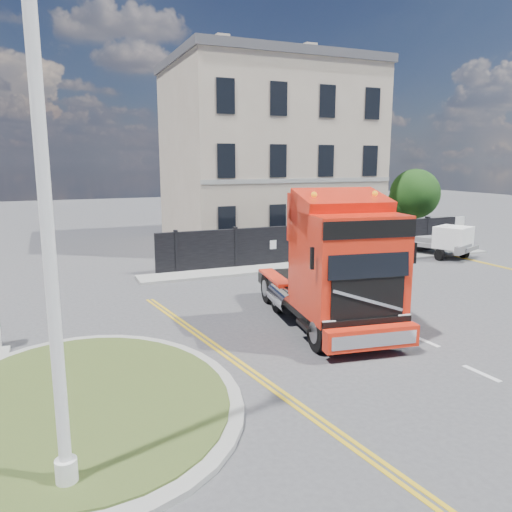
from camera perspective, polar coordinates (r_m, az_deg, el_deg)
name	(u,v)px	position (r m, az deg, el deg)	size (l,w,h in m)	color
ground	(302,324)	(16.67, 5.29, -7.78)	(120.00, 120.00, 0.00)	#424244
traffic_island	(86,400)	(12.12, -18.87, -15.33)	(6.80, 6.80, 0.17)	#969691
hoarding_fence	(332,242)	(27.21, 8.66, 1.60)	(18.80, 0.25, 2.00)	black
georgian_building	(267,153)	(33.27, 1.23, 11.63)	(12.30, 10.30, 12.80)	beige
tree	(412,196)	(34.05, 17.41, 6.54)	(3.20, 3.20, 4.80)	#382619
pavement_far	(331,263)	(26.34, 8.59, -0.78)	(20.00, 1.60, 0.12)	#969691
truck	(337,271)	(15.73, 9.23, -1.68)	(3.67, 7.51, 4.32)	black
flatbed_pickup	(446,240)	(29.53, 20.87, 1.68)	(3.31, 4.76, 1.80)	slate
lamppost_island	(45,204)	(7.95, -22.94, 5.45)	(0.28, 0.55, 8.98)	white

